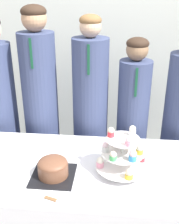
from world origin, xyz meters
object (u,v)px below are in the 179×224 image
Objects in this scene: student_2 at (90,118)px; student_3 at (132,127)px; student_0 at (0,114)px; cake_knife at (58,201)px; cupcake_stand at (122,153)px; student_1 at (41,112)px; round_cake at (53,168)px.

student_2 reaches higher than student_3.
student_3 is at bearing -0.00° from student_0.
cake_knife is 0.15× the size of student_2.
student_3 is (0.09, 0.65, -0.16)m from cupcake_stand.
student_0 is (-0.69, 0.95, 0.04)m from cake_knife.
student_1 reaches higher than student_0.
student_0 is 0.99× the size of student_2.
student_1 reaches higher than cake_knife.
round_cake is 0.16× the size of student_1.
student_0 is at bearing 180.00° from student_3.
cake_knife is 0.72× the size of cupcake_stand.
student_2 is at bearing -0.00° from student_1.
cupcake_stand is at bearing -44.10° from student_1.
student_2 is at bearing -0.00° from student_0.
cake_knife is 0.15× the size of student_0.
student_3 is (0.35, -0.00, -0.07)m from student_2.
cupcake_stand reaches higher than cake_knife.
cake_knife is 1.05m from student_3.
cupcake_stand is at bearing 59.46° from cake_knife.
round_cake is 0.23m from cake_knife.
student_2 is at bearing 111.48° from cupcake_stand.
student_3 is at bearing 81.91° from cupcake_stand.
round_cake is at bearing -124.45° from student_3.
cupcake_stand is at bearing -98.09° from student_3.
cake_knife is at bearing -53.91° from student_0.
cake_knife is at bearing -70.97° from student_1.
student_1 is at bearing 109.41° from round_cake.
student_1 is 1.16× the size of student_3.
student_3 is at bearing 55.55° from round_cake.
round_cake reaches higher than cake_knife.
cupcake_stand is at bearing -68.52° from student_2.
student_3 is (0.77, -0.00, -0.11)m from student_1.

